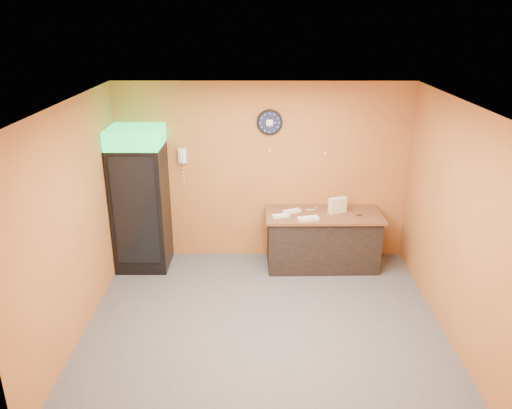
{
  "coord_description": "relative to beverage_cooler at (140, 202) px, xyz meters",
  "views": [
    {
      "loc": [
        -0.07,
        -5.4,
        3.71
      ],
      "look_at": [
        -0.1,
        0.6,
        1.41
      ],
      "focal_mm": 35.0,
      "sensor_mm": 36.0,
      "label": 1
    }
  ],
  "objects": [
    {
      "name": "wrapped_sandwich_mid",
      "position": [
        2.51,
        -0.25,
        -0.17
      ],
      "size": [
        0.33,
        0.2,
        0.04
      ],
      "primitive_type": "cube",
      "rotation": [
        0.0,
        0.0,
        0.26
      ],
      "color": "silver",
      "rests_on": "butcher_paper"
    },
    {
      "name": "prep_counter",
      "position": [
        2.77,
        0.03,
        -0.65
      ],
      "size": [
        1.7,
        0.79,
        0.84
      ],
      "primitive_type": "cube",
      "rotation": [
        0.0,
        0.0,
        0.02
      ],
      "color": "black",
      "rests_on": "floor"
    },
    {
      "name": "wall_phone",
      "position": [
        0.62,
        0.35,
        0.62
      ],
      "size": [
        0.12,
        0.11,
        0.22
      ],
      "color": "white",
      "rests_on": "back_wall"
    },
    {
      "name": "ceiling",
      "position": [
        1.85,
        -1.6,
        1.73
      ],
      "size": [
        4.5,
        4.0,
        0.02
      ],
      "primitive_type": "cube",
      "color": "white",
      "rests_on": "back_wall"
    },
    {
      "name": "butcher_paper",
      "position": [
        2.77,
        0.03,
        -0.21
      ],
      "size": [
        1.77,
        0.85,
        0.04
      ],
      "primitive_type": "cube",
      "rotation": [
        0.0,
        0.0,
        0.01
      ],
      "color": "brown",
      "rests_on": "prep_counter"
    },
    {
      "name": "floor",
      "position": [
        1.85,
        -1.6,
        -1.07
      ],
      "size": [
        4.5,
        4.5,
        0.0
      ],
      "primitive_type": "plane",
      "color": "#47474C",
      "rests_on": "ground"
    },
    {
      "name": "wall_clock",
      "position": [
        1.94,
        0.37,
        1.13
      ],
      "size": [
        0.38,
        0.06,
        0.38
      ],
      "color": "black",
      "rests_on": "back_wall"
    },
    {
      "name": "left_wall",
      "position": [
        -0.4,
        -1.6,
        0.33
      ],
      "size": [
        0.02,
        4.0,
        2.8
      ],
      "primitive_type": "cube",
      "color": "#B16E31",
      "rests_on": "floor"
    },
    {
      "name": "wrapped_sandwich_right",
      "position": [
        2.29,
        0.05,
        -0.17
      ],
      "size": [
        0.29,
        0.21,
        0.04
      ],
      "primitive_type": "cube",
      "rotation": [
        0.0,
        0.0,
        0.4
      ],
      "color": "silver",
      "rests_on": "butcher_paper"
    },
    {
      "name": "kitchen_tool",
      "position": [
        2.66,
        0.13,
        -0.16
      ],
      "size": [
        0.06,
        0.06,
        0.06
      ],
      "primitive_type": "cylinder",
      "color": "silver",
      "rests_on": "butcher_paper"
    },
    {
      "name": "wrapped_sandwich_left",
      "position": [
        2.11,
        -0.13,
        -0.17
      ],
      "size": [
        0.26,
        0.16,
        0.04
      ],
      "primitive_type": "cube",
      "rotation": [
        0.0,
        0.0,
        0.25
      ],
      "color": "silver",
      "rests_on": "butcher_paper"
    },
    {
      "name": "sub_roll_stack",
      "position": [
        2.98,
        0.05,
        -0.07
      ],
      "size": [
        0.29,
        0.2,
        0.24
      ],
      "rotation": [
        0.0,
        0.0,
        0.41
      ],
      "color": "beige",
      "rests_on": "butcher_paper"
    },
    {
      "name": "beverage_cooler",
      "position": [
        0.0,
        0.0,
        0.0
      ],
      "size": [
        0.77,
        0.79,
        2.19
      ],
      "rotation": [
        0.0,
        0.0,
        0.0
      ],
      "color": "black",
      "rests_on": "floor"
    },
    {
      "name": "right_wall",
      "position": [
        4.1,
        -1.6,
        0.33
      ],
      "size": [
        0.02,
        4.0,
        2.8
      ],
      "primitive_type": "cube",
      "color": "#B16E31",
      "rests_on": "floor"
    },
    {
      "name": "back_wall",
      "position": [
        1.85,
        0.4,
        0.33
      ],
      "size": [
        4.5,
        0.02,
        2.8
      ],
      "primitive_type": "cube",
      "color": "#B16E31",
      "rests_on": "floor"
    }
  ]
}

